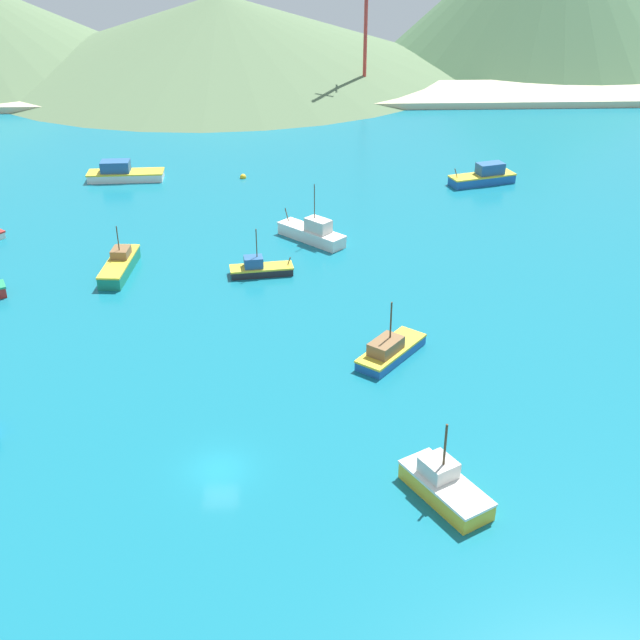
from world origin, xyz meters
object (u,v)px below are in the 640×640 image
at_px(fishing_boat_5, 120,265).
at_px(fishing_boat_14, 444,486).
at_px(fishing_boat_8, 390,350).
at_px(fishing_boat_15, 260,268).
at_px(buoy_0, 243,177).
at_px(fishing_boat_7, 484,176).
at_px(fishing_boat_11, 313,233).
at_px(fishing_boat_9, 123,173).
at_px(radio_tower, 366,1).

bearing_deg(fishing_boat_5, fishing_boat_14, -52.61).
bearing_deg(fishing_boat_8, fishing_boat_15, 123.63).
bearing_deg(buoy_0, fishing_boat_14, -76.33).
xyz_separation_m(fishing_boat_7, fishing_boat_11, (-24.36, -19.70, 0.00)).
bearing_deg(fishing_boat_9, fishing_boat_11, -41.83).
xyz_separation_m(fishing_boat_5, fishing_boat_14, (28.24, -36.96, 0.06)).
bearing_deg(fishing_boat_11, radio_tower, 80.43).
relative_size(fishing_boat_9, fishing_boat_14, 1.43).
bearing_deg(fishing_boat_8, fishing_boat_9, 122.52).
xyz_separation_m(fishing_boat_14, buoy_0, (-16.60, 68.24, -0.78)).
height_order(fishing_boat_9, fishing_boat_14, fishing_boat_14).
distance_m(fishing_boat_7, radio_tower, 57.37).
bearing_deg(fishing_boat_7, radio_tower, 102.63).
relative_size(fishing_boat_7, buoy_0, 11.03).
relative_size(fishing_boat_8, buoy_0, 8.65).
distance_m(fishing_boat_9, radio_tower, 65.20).
height_order(fishing_boat_14, radio_tower, radio_tower).
relative_size(fishing_boat_5, fishing_boat_15, 1.31).
relative_size(fishing_boat_5, radio_tower, 0.26).
relative_size(fishing_boat_7, fishing_boat_14, 1.31).
xyz_separation_m(fishing_boat_5, radio_tower, (33.16, 81.20, 16.77)).
distance_m(fishing_boat_5, fishing_boat_11, 22.26).
xyz_separation_m(fishing_boat_9, fishing_boat_14, (33.34, -68.07, -0.06)).
xyz_separation_m(fishing_boat_8, fishing_boat_15, (-11.78, 17.71, -0.08)).
distance_m(fishing_boat_5, buoy_0, 33.38).
bearing_deg(fishing_boat_15, fishing_boat_5, 175.98).
bearing_deg(radio_tower, fishing_boat_8, -93.70).
bearing_deg(fishing_boat_8, fishing_boat_14, -85.13).
bearing_deg(fishing_boat_8, buoy_0, 106.74).
distance_m(fishing_boat_8, fishing_boat_15, 21.27).
height_order(fishing_boat_11, radio_tower, radio_tower).
relative_size(fishing_boat_8, fishing_boat_9, 0.72).
xyz_separation_m(fishing_boat_8, radio_tower, (6.47, 99.96, 16.86)).
distance_m(fishing_boat_7, fishing_boat_8, 49.92).
bearing_deg(fishing_boat_7, fishing_boat_11, -141.04).
distance_m(fishing_boat_9, fishing_boat_14, 75.79).
xyz_separation_m(fishing_boat_8, buoy_0, (-15.05, 50.03, -0.63)).
bearing_deg(fishing_boat_5, fishing_boat_8, -35.10).
distance_m(fishing_boat_14, fishing_boat_15, 38.31).
distance_m(fishing_boat_5, fishing_boat_8, 32.63).
relative_size(fishing_boat_9, fishing_boat_11, 1.33).
bearing_deg(buoy_0, radio_tower, 66.68).
bearing_deg(buoy_0, fishing_boat_5, -110.42).
bearing_deg(fishing_boat_15, fishing_boat_7, 43.46).
xyz_separation_m(fishing_boat_5, fishing_boat_7, (45.17, 27.62, 0.15)).
bearing_deg(fishing_boat_8, fishing_boat_7, 68.28).
height_order(fishing_boat_14, fishing_boat_15, fishing_boat_14).
bearing_deg(fishing_boat_8, radio_tower, 86.30).
height_order(fishing_boat_7, radio_tower, radio_tower).
bearing_deg(fishing_boat_14, radio_tower, 87.62).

